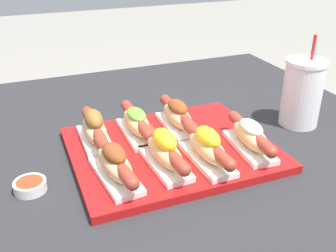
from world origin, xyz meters
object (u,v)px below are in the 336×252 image
(hot_dog_4, at_px, (95,129))
(drink_cup, at_px, (302,93))
(hot_dog_1, at_px, (165,151))
(hot_dog_3, at_px, (250,136))
(sauce_bowl, at_px, (30,185))
(hot_dog_0, at_px, (115,163))
(serving_tray, at_px, (171,149))
(hot_dog_6, at_px, (178,115))
(hot_dog_5, at_px, (137,123))
(hot_dog_2, at_px, (207,147))

(hot_dog_4, relative_size, drink_cup, 0.87)
(hot_dog_1, xyz_separation_m, hot_dog_3, (0.20, -0.01, -0.00))
(hot_dog_3, height_order, hot_dog_4, hot_dog_4)
(sauce_bowl, bearing_deg, hot_dog_0, -16.37)
(hot_dog_1, bearing_deg, hot_dog_4, 126.67)
(serving_tray, bearing_deg, hot_dog_3, -27.19)
(hot_dog_3, relative_size, hot_dog_6, 1.00)
(hot_dog_6, xyz_separation_m, drink_cup, (0.31, -0.06, 0.03))
(serving_tray, distance_m, drink_cup, 0.37)
(hot_dog_6, relative_size, drink_cup, 0.87)
(hot_dog_6, bearing_deg, hot_dog_1, -121.70)
(hot_dog_6, bearing_deg, hot_dog_3, -55.53)
(hot_dog_6, distance_m, sauce_bowl, 0.37)
(hot_dog_3, height_order, hot_dog_5, hot_dog_3)
(serving_tray, height_order, hot_dog_6, hot_dog_6)
(serving_tray, distance_m, hot_dog_6, 0.10)
(hot_dog_6, bearing_deg, serving_tray, -121.91)
(sauce_bowl, bearing_deg, hot_dog_3, -5.65)
(sauce_bowl, height_order, drink_cup, drink_cup)
(serving_tray, bearing_deg, sauce_bowl, -173.85)
(hot_dog_5, distance_m, drink_cup, 0.42)
(serving_tray, relative_size, hot_dog_6, 2.18)
(hot_dog_1, height_order, sauce_bowl, hot_dog_1)
(hot_dog_5, bearing_deg, drink_cup, -8.45)
(sauce_bowl, bearing_deg, serving_tray, 6.15)
(serving_tray, distance_m, hot_dog_4, 0.18)
(hot_dog_2, distance_m, drink_cup, 0.34)
(hot_dog_5, bearing_deg, hot_dog_0, -121.10)
(hot_dog_1, relative_size, hot_dog_2, 1.00)
(hot_dog_0, height_order, hot_dog_1, hot_dog_1)
(serving_tray, height_order, hot_dog_1, hot_dog_1)
(serving_tray, bearing_deg, hot_dog_4, 154.11)
(hot_dog_2, relative_size, hot_dog_6, 1.00)
(hot_dog_2, xyz_separation_m, hot_dog_3, (0.11, 0.01, -0.00))
(hot_dog_3, distance_m, drink_cup, 0.23)
(hot_dog_0, height_order, drink_cup, drink_cup)
(serving_tray, bearing_deg, hot_dog_1, -121.48)
(hot_dog_3, xyz_separation_m, hot_dog_4, (-0.31, 0.15, 0.00))
(hot_dog_0, height_order, hot_dog_2, hot_dog_2)
(hot_dog_4, distance_m, sauce_bowl, 0.19)
(hot_dog_5, xyz_separation_m, hot_dog_6, (0.10, -0.00, 0.00))
(hot_dog_2, distance_m, hot_dog_3, 0.11)
(drink_cup, bearing_deg, hot_dog_0, -169.49)
(serving_tray, distance_m, hot_dog_1, 0.10)
(hot_dog_2, bearing_deg, hot_dog_5, 120.44)
(hot_dog_2, xyz_separation_m, hot_dog_4, (-0.20, 0.17, 0.00))
(hot_dog_2, height_order, hot_dog_5, hot_dog_2)
(hot_dog_5, height_order, drink_cup, drink_cup)
(serving_tray, bearing_deg, hot_dog_2, -64.46)
(serving_tray, xyz_separation_m, hot_dog_2, (0.04, -0.09, 0.04))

